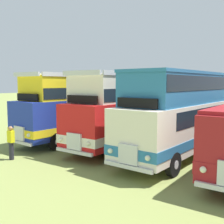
{
  "coord_description": "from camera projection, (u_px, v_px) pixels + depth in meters",
  "views": [
    {
      "loc": [
        -1.42,
        -14.29,
        3.9
      ],
      "look_at": [
        -12.44,
        0.15,
        2.01
      ],
      "focal_mm": 44.62,
      "sensor_mm": 36.0,
      "label": 1
    }
  ],
  "objects": [
    {
      "name": "bus_first_in_row",
      "position": [
        84.0,
        105.0,
        19.45
      ],
      "size": [
        2.84,
        10.3,
        4.52
      ],
      "color": "#1E339E",
      "rests_on": "ground"
    },
    {
      "name": "bus_third_in_row",
      "position": [
        184.0,
        110.0,
        14.96
      ],
      "size": [
        2.73,
        10.41,
        4.49
      ],
      "color": "silver",
      "rests_on": "ground"
    },
    {
      "name": "marshal_person",
      "position": [
        11.0,
        143.0,
        14.14
      ],
      "size": [
        0.36,
        0.24,
        1.73
      ],
      "color": "#23232D",
      "rests_on": "ground"
    },
    {
      "name": "bus_second_in_row",
      "position": [
        128.0,
        108.0,
        17.26
      ],
      "size": [
        2.87,
        9.76,
        4.52
      ],
      "color": "red",
      "rests_on": "ground"
    }
  ]
}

